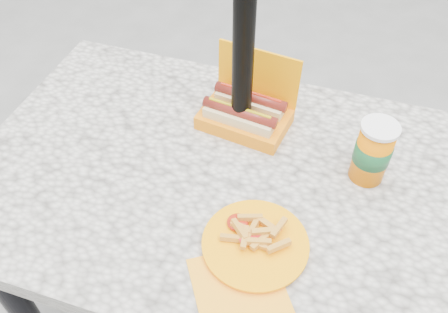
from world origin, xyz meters
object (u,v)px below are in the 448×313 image
(hotdog_box, at_px, (246,112))
(soda_cup, at_px, (373,152))
(fries_plate, at_px, (253,246))
(umbrella_pole, at_px, (245,5))

(hotdog_box, xyz_separation_m, soda_cup, (0.32, -0.09, 0.04))
(hotdog_box, distance_m, fries_plate, 0.38)
(hotdog_box, relative_size, soda_cup, 1.52)
(hotdog_box, bearing_deg, soda_cup, -7.00)
(umbrella_pole, distance_m, soda_cup, 0.43)
(umbrella_pole, height_order, hotdog_box, umbrella_pole)
(umbrella_pole, bearing_deg, hotdog_box, 78.65)
(umbrella_pole, relative_size, hotdog_box, 9.14)
(umbrella_pole, height_order, soda_cup, umbrella_pole)
(hotdog_box, bearing_deg, umbrella_pole, -93.29)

